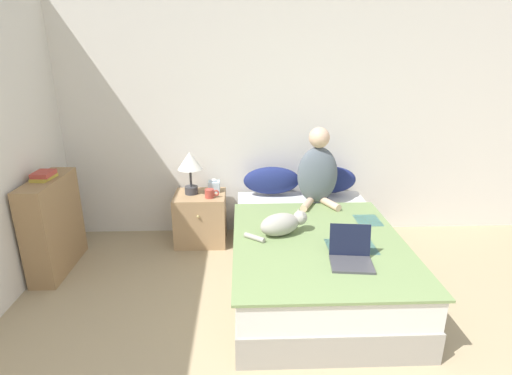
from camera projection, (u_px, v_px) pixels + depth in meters
wall_back at (281, 119)px, 4.25m from camera, size 5.63×0.05×2.55m
bed at (313, 256)px, 3.52m from camera, size 1.39×2.12×0.50m
pillow_near at (272, 181)px, 4.26m from camera, size 0.60×0.21×0.30m
pillow_far at (328, 180)px, 4.28m from camera, size 0.60×0.21×0.30m
person_sitting at (318, 171)px, 3.97m from camera, size 0.40×0.39×0.77m
cat_tabby at (282, 224)px, 3.33m from camera, size 0.54×0.31×0.19m
laptop_open at (351, 255)px, 2.90m from camera, size 0.33×0.32×0.25m
nightstand at (201, 218)px, 4.26m from camera, size 0.53×0.48×0.54m
table_lamp at (190, 164)px, 4.09m from camera, size 0.25×0.25×0.45m
tissue_box at (214, 186)px, 4.25m from camera, size 0.12×0.12×0.14m
coffee_mug at (210, 193)px, 4.07m from camera, size 0.15×0.09×0.09m
bookshelf at (53, 225)px, 3.67m from camera, size 0.24×0.77×0.89m
book_stack_top at (44, 175)px, 3.51m from camera, size 0.17×0.24×0.07m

